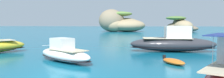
# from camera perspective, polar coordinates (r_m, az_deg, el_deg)

# --- Properties ---
(ground_plane) EXTENTS (400.00, 400.00, 0.00)m
(ground_plane) POSITION_cam_1_polar(r_m,az_deg,el_deg) (15.54, -12.44, -8.73)
(ground_plane) COLOR #0C5B7A
(islet_large) EXTENTS (18.48, 17.19, 8.67)m
(islet_large) POSITION_cam_1_polar(r_m,az_deg,el_deg) (87.20, 2.14, 4.16)
(islet_large) COLOR #84755B
(islet_large) RESTS_ON ground
(islet_small) EXTENTS (13.59, 14.14, 5.87)m
(islet_small) POSITION_cam_1_polar(r_m,az_deg,el_deg) (87.36, 17.15, 3.15)
(islet_small) COLOR #84755B
(islet_small) RESTS_ON ground
(motorboat_white) EXTENTS (6.84, 5.95, 2.07)m
(motorboat_white) POSITION_cam_1_polar(r_m,az_deg,el_deg) (20.42, -12.11, -3.65)
(motorboat_white) COLOR white
(motorboat_white) RESTS_ON ground
(motorboat_charcoal) EXTENTS (10.48, 3.44, 3.06)m
(motorboat_charcoal) POSITION_cam_1_polar(r_m,az_deg,el_deg) (27.72, 15.41, -0.98)
(motorboat_charcoal) COLOR #2D2D33
(motorboat_charcoal) RESTS_ON ground
(dinghy_tender) EXTENTS (2.17, 2.82, 0.58)m
(dinghy_tender) POSITION_cam_1_polar(r_m,az_deg,el_deg) (19.38, 15.45, -5.54)
(dinghy_tender) COLOR orange
(dinghy_tender) RESTS_ON ground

